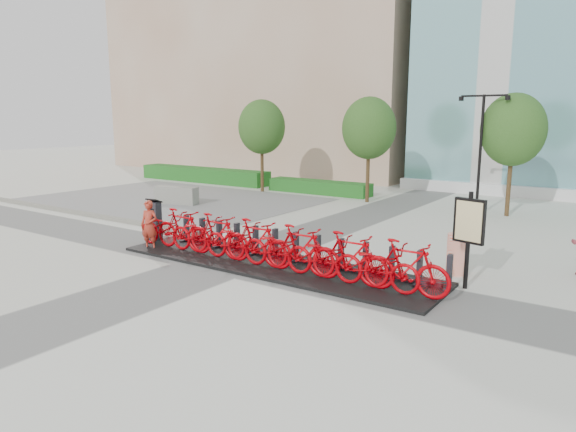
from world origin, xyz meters
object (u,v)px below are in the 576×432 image
Objects in this scene: jersey_barrier at (176,195)px; map_sign at (469,225)px; bike_0 at (166,229)px; worker_red at (149,225)px; kiosk at (155,220)px; construction_barrel at (458,254)px.

map_sign is at bearing -30.46° from jersey_barrier.
map_sign is (8.87, 1.45, 0.91)m from bike_0.
worker_red is 9.40m from map_sign.
worker_red is (0.66, -0.80, 0.03)m from kiosk.
construction_barrel is at bearing 130.83° from map_sign.
bike_0 is 0.92× the size of map_sign.
kiosk is at bearing -167.37° from construction_barrel.
worker_red reaches higher than bike_0.
bike_0 is at bearing -33.45° from kiosk.
jersey_barrier is at bearing 176.89° from map_sign.
bike_0 is at bearing 33.89° from worker_red.
bike_0 is at bearing -163.26° from construction_barrel.
map_sign reaches higher than kiosk.
worker_red is at bearing -61.24° from jersey_barrier.
construction_barrel reaches higher than jersey_barrier.
worker_red reaches higher than kiosk.
kiosk is 0.90× the size of worker_red.
kiosk is 9.93m from map_sign.
kiosk is 9.56m from construction_barrel.
worker_red is 1.45× the size of construction_barrel.
worker_red is 8.88m from jersey_barrier.
construction_barrel is 0.46× the size of map_sign.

